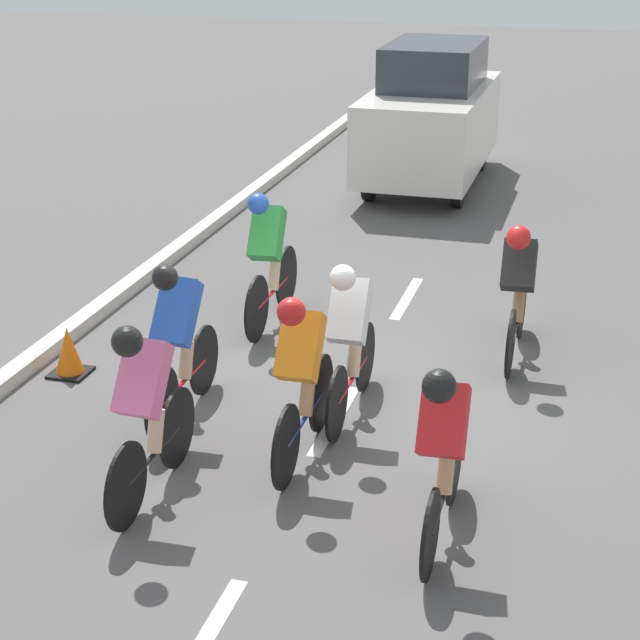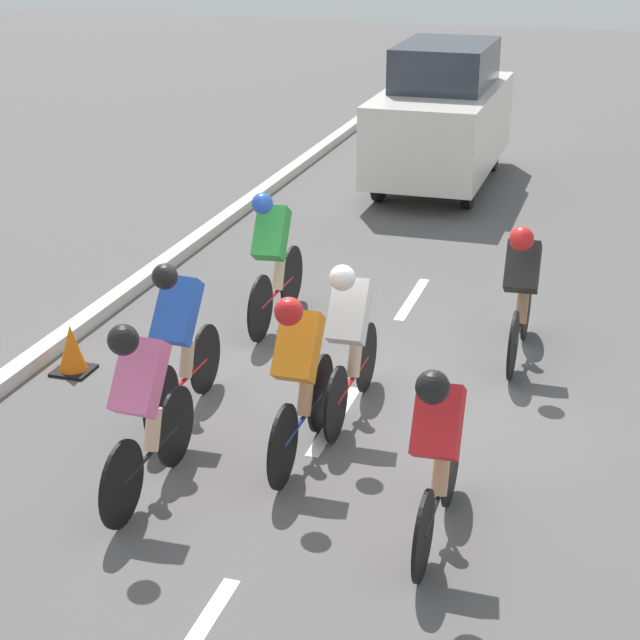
% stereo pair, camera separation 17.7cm
% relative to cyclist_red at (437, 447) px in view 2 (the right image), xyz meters
% --- Properties ---
extents(ground_plane, '(60.00, 60.00, 0.00)m').
position_rel_cyclist_red_xyz_m(ground_plane, '(1.23, -2.06, -0.79)').
color(ground_plane, '#565454').
extents(lane_stripe_mid, '(0.12, 1.40, 0.01)m').
position_rel_cyclist_red_xyz_m(lane_stripe_mid, '(1.23, -1.65, -0.78)').
color(lane_stripe_mid, white).
rests_on(lane_stripe_mid, ground).
extents(lane_stripe_far, '(0.12, 1.40, 0.01)m').
position_rel_cyclist_red_xyz_m(lane_stripe_far, '(1.23, -4.85, -0.78)').
color(lane_stripe_far, white).
rests_on(lane_stripe_far, ground).
extents(curb, '(0.20, 28.86, 0.14)m').
position_rel_cyclist_red_xyz_m(curb, '(4.43, -1.65, -0.72)').
color(curb, beige).
rests_on(curb, ground).
extents(cyclist_red, '(0.34, 1.66, 1.47)m').
position_rel_cyclist_red_xyz_m(cyclist_red, '(0.00, 0.00, 0.00)').
color(cyclist_red, black).
rests_on(cyclist_red, ground).
extents(cyclist_blue, '(0.34, 1.63, 1.54)m').
position_rel_cyclist_red_xyz_m(cyclist_blue, '(2.55, -1.31, 0.02)').
color(cyclist_blue, black).
rests_on(cyclist_blue, ground).
extents(cyclist_pink, '(0.33, 1.63, 1.54)m').
position_rel_cyclist_red_xyz_m(cyclist_pink, '(2.25, 0.03, 0.03)').
color(cyclist_pink, black).
rests_on(cyclist_pink, ground).
extents(cyclist_green, '(0.35, 1.74, 1.54)m').
position_rel_cyclist_red_xyz_m(cyclist_green, '(2.50, -3.63, 0.01)').
color(cyclist_green, black).
rests_on(cyclist_green, ground).
extents(cyclist_black, '(0.33, 1.72, 1.47)m').
position_rel_cyclist_red_xyz_m(cyclist_black, '(-0.15, -3.46, -0.01)').
color(cyclist_black, black).
rests_on(cyclist_black, ground).
extents(cyclist_white, '(0.33, 1.70, 1.52)m').
position_rel_cyclist_red_xyz_m(cyclist_white, '(1.13, -1.76, 0.01)').
color(cyclist_white, black).
rests_on(cyclist_white, ground).
extents(cyclist_orange, '(0.32, 1.70, 1.53)m').
position_rel_cyclist_red_xyz_m(cyclist_orange, '(1.30, -0.88, 0.01)').
color(cyclist_orange, black).
rests_on(cyclist_orange, ground).
extents(support_car, '(1.70, 3.90, 2.21)m').
position_rel_cyclist_red_xyz_m(support_car, '(1.96, -10.12, 0.31)').
color(support_car, black).
rests_on(support_car, ground).
extents(traffic_cone, '(0.36, 0.36, 0.49)m').
position_rel_cyclist_red_xyz_m(traffic_cone, '(3.98, -1.89, -0.55)').
color(traffic_cone, black).
rests_on(traffic_cone, ground).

